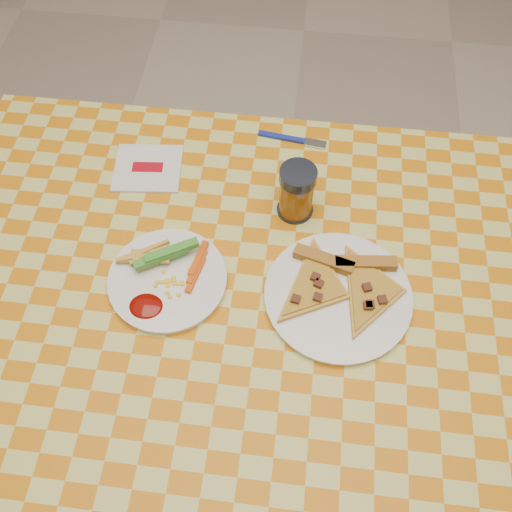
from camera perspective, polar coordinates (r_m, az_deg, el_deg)
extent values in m
plane|color=beige|center=(1.73, 0.32, -15.68)|extent=(8.00, 8.00, 0.00)
cylinder|color=silver|center=(1.65, -17.16, 2.13)|extent=(0.06, 0.06, 0.71)
cylinder|color=silver|center=(1.62, 21.22, -1.67)|extent=(0.06, 0.06, 0.71)
cube|color=brown|center=(1.05, 0.51, -4.41)|extent=(1.20, 0.80, 0.04)
cylinder|color=white|center=(1.04, -8.82, -2.41)|extent=(0.24, 0.24, 0.01)
cylinder|color=white|center=(1.03, 8.18, -4.03)|extent=(0.33, 0.33, 0.01)
cube|color=#125E0E|center=(1.04, -8.97, 0.20)|extent=(0.10, 0.08, 0.02)
cube|color=#D44C09|center=(1.03, -5.92, -1.08)|extent=(0.06, 0.08, 0.02)
ellipsoid|color=#6F0702|center=(1.02, -10.94, -4.97)|extent=(0.06, 0.05, 0.01)
cube|color=#A57B25|center=(1.04, 6.78, -0.44)|extent=(0.11, 0.05, 0.02)
cube|color=#A57B25|center=(1.05, 10.91, -0.77)|extent=(0.11, 0.03, 0.02)
cylinder|color=black|center=(1.13, 3.91, 4.69)|extent=(0.07, 0.07, 0.01)
cylinder|color=brown|center=(1.09, 4.05, 6.07)|extent=(0.06, 0.06, 0.09)
cylinder|color=black|center=(1.05, 4.24, 8.00)|extent=(0.07, 0.07, 0.02)
cube|color=silver|center=(1.21, -10.76, 8.62)|extent=(0.15, 0.14, 0.01)
cube|color=#A70918|center=(1.21, -10.79, 8.74)|extent=(0.07, 0.03, 0.00)
cube|color=#162699|center=(1.25, 2.61, 11.79)|extent=(0.10, 0.03, 0.01)
cube|color=silver|center=(1.24, 5.93, 11.14)|extent=(0.05, 0.03, 0.00)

